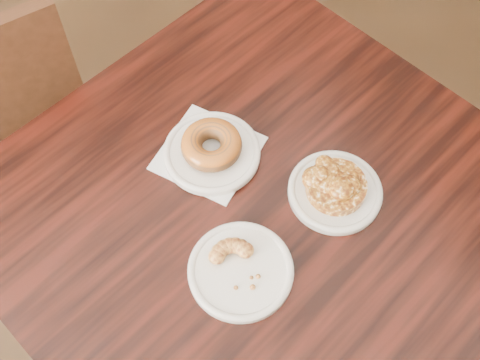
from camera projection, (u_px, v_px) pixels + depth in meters
cafe_table at (259, 285)px, 1.33m from camera, size 1.01×1.01×0.75m
napkin at (208, 153)px, 1.06m from camera, size 0.21×0.21×0.00m
plate_donut at (212, 153)px, 1.05m from camera, size 0.17×0.17×0.01m
plate_cruller at (241, 271)px, 0.94m from camera, size 0.17×0.17×0.01m
plate_fritter at (335, 192)px, 1.01m from camera, size 0.16×0.16×0.01m
glazed_donut at (211, 145)px, 1.03m from camera, size 0.11×0.11×0.04m
apple_fritter at (337, 185)px, 0.99m from camera, size 0.14×0.14×0.03m
cruller_fragment at (241, 267)px, 0.93m from camera, size 0.09×0.09×0.02m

